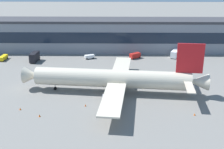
{
  "coord_description": "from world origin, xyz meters",
  "views": [
    {
      "loc": [
        6.3,
        -90.53,
        38.93
      ],
      "look_at": [
        4.82,
        4.25,
        5.0
      ],
      "focal_mm": 46.86,
      "sensor_mm": 36.0,
      "label": 1
    }
  ],
  "objects_px": {
    "catering_truck": "(35,57)",
    "traffic_cone_0": "(39,115)",
    "airliner": "(115,79)",
    "belt_loader": "(4,57)",
    "crew_van": "(135,55)",
    "follow_me_car": "(89,56)",
    "traffic_cone_2": "(85,105)",
    "traffic_cone_1": "(20,109)",
    "fuel_truck": "(176,53)",
    "traffic_cone_3": "(195,114)"
  },
  "relations": [
    {
      "from": "crew_van",
      "to": "follow_me_car",
      "type": "xyz_separation_m",
      "value": [
        -21.2,
        -0.78,
        -0.37
      ]
    },
    {
      "from": "crew_van",
      "to": "traffic_cone_1",
      "type": "relative_size",
      "value": 8.09
    },
    {
      "from": "traffic_cone_3",
      "to": "traffic_cone_0",
      "type": "bearing_deg",
      "value": -178.06
    },
    {
      "from": "airliner",
      "to": "crew_van",
      "type": "xyz_separation_m",
      "value": [
        9.19,
        40.5,
        -3.55
      ]
    },
    {
      "from": "traffic_cone_1",
      "to": "traffic_cone_3",
      "type": "distance_m",
      "value": 50.79
    },
    {
      "from": "airliner",
      "to": "belt_loader",
      "type": "height_order",
      "value": "airliner"
    },
    {
      "from": "catering_truck",
      "to": "traffic_cone_1",
      "type": "bearing_deg",
      "value": -80.09
    },
    {
      "from": "airliner",
      "to": "follow_me_car",
      "type": "height_order",
      "value": "airliner"
    },
    {
      "from": "crew_van",
      "to": "traffic_cone_3",
      "type": "xyz_separation_m",
      "value": [
        13.75,
        -56.56,
        -1.14
      ]
    },
    {
      "from": "fuel_truck",
      "to": "traffic_cone_2",
      "type": "xyz_separation_m",
      "value": [
        -37.34,
        -53.99,
        -1.57
      ]
    },
    {
      "from": "catering_truck",
      "to": "fuel_truck",
      "type": "relative_size",
      "value": 0.84
    },
    {
      "from": "catering_truck",
      "to": "crew_van",
      "type": "height_order",
      "value": "catering_truck"
    },
    {
      "from": "crew_van",
      "to": "traffic_cone_0",
      "type": "relative_size",
      "value": 7.51
    },
    {
      "from": "follow_me_car",
      "to": "traffic_cone_1",
      "type": "bearing_deg",
      "value": -106.54
    },
    {
      "from": "crew_van",
      "to": "fuel_truck",
      "type": "xyz_separation_m",
      "value": [
        19.44,
        2.86,
        0.42
      ]
    },
    {
      "from": "belt_loader",
      "to": "traffic_cone_2",
      "type": "distance_m",
      "value": 64.11
    },
    {
      "from": "belt_loader",
      "to": "traffic_cone_0",
      "type": "relative_size",
      "value": 8.8
    },
    {
      "from": "crew_van",
      "to": "belt_loader",
      "type": "distance_m",
      "value": 60.54
    },
    {
      "from": "fuel_truck",
      "to": "traffic_cone_1",
      "type": "relative_size",
      "value": 13.02
    },
    {
      "from": "fuel_truck",
      "to": "traffic_cone_1",
      "type": "bearing_deg",
      "value": -134.83
    },
    {
      "from": "follow_me_car",
      "to": "traffic_cone_0",
      "type": "bearing_deg",
      "value": -98.93
    },
    {
      "from": "traffic_cone_0",
      "to": "crew_van",
      "type": "bearing_deg",
      "value": 62.51
    },
    {
      "from": "catering_truck",
      "to": "traffic_cone_3",
      "type": "bearing_deg",
      "value": -40.8
    },
    {
      "from": "catering_truck",
      "to": "fuel_truck",
      "type": "xyz_separation_m",
      "value": [
        64.86,
        8.35,
        -0.41
      ]
    },
    {
      "from": "traffic_cone_0",
      "to": "traffic_cone_2",
      "type": "height_order",
      "value": "traffic_cone_0"
    },
    {
      "from": "follow_me_car",
      "to": "traffic_cone_2",
      "type": "relative_size",
      "value": 7.78
    },
    {
      "from": "crew_van",
      "to": "traffic_cone_3",
      "type": "relative_size",
      "value": 8.7
    },
    {
      "from": "traffic_cone_2",
      "to": "crew_van",
      "type": "bearing_deg",
      "value": 70.7
    },
    {
      "from": "traffic_cone_1",
      "to": "traffic_cone_3",
      "type": "xyz_separation_m",
      "value": [
        50.72,
        -2.68,
        -0.02
      ]
    },
    {
      "from": "belt_loader",
      "to": "traffic_cone_3",
      "type": "relative_size",
      "value": 10.19
    },
    {
      "from": "traffic_cone_3",
      "to": "traffic_cone_2",
      "type": "bearing_deg",
      "value": 170.26
    },
    {
      "from": "traffic_cone_2",
      "to": "airliner",
      "type": "bearing_deg",
      "value": 50.62
    },
    {
      "from": "crew_van",
      "to": "follow_me_car",
      "type": "relative_size",
      "value": 1.14
    },
    {
      "from": "traffic_cone_2",
      "to": "belt_loader",
      "type": "bearing_deg",
      "value": 131.59
    },
    {
      "from": "crew_van",
      "to": "fuel_truck",
      "type": "relative_size",
      "value": 0.62
    },
    {
      "from": "crew_van",
      "to": "traffic_cone_2",
      "type": "xyz_separation_m",
      "value": [
        -17.91,
        -51.12,
        -1.15
      ]
    },
    {
      "from": "catering_truck",
      "to": "follow_me_car",
      "type": "relative_size",
      "value": 1.54
    },
    {
      "from": "fuel_truck",
      "to": "follow_me_car",
      "type": "relative_size",
      "value": 1.84
    },
    {
      "from": "airliner",
      "to": "traffic_cone_3",
      "type": "height_order",
      "value": "airliner"
    },
    {
      "from": "traffic_cone_1",
      "to": "belt_loader",
      "type": "bearing_deg",
      "value": 114.86
    },
    {
      "from": "airliner",
      "to": "traffic_cone_0",
      "type": "distance_m",
      "value": 27.77
    },
    {
      "from": "belt_loader",
      "to": "traffic_cone_2",
      "type": "xyz_separation_m",
      "value": [
        42.56,
        -47.94,
        -0.84
      ]
    },
    {
      "from": "belt_loader",
      "to": "traffic_cone_1",
      "type": "height_order",
      "value": "belt_loader"
    },
    {
      "from": "catering_truck",
      "to": "traffic_cone_0",
      "type": "relative_size",
      "value": 10.12
    },
    {
      "from": "catering_truck",
      "to": "traffic_cone_2",
      "type": "relative_size",
      "value": 11.95
    },
    {
      "from": "catering_truck",
      "to": "traffic_cone_0",
      "type": "height_order",
      "value": "catering_truck"
    },
    {
      "from": "belt_loader",
      "to": "catering_truck",
      "type": "bearing_deg",
      "value": -8.71
    },
    {
      "from": "follow_me_car",
      "to": "traffic_cone_0",
      "type": "distance_m",
      "value": 57.97
    },
    {
      "from": "airliner",
      "to": "crew_van",
      "type": "bearing_deg",
      "value": 77.22
    },
    {
      "from": "airliner",
      "to": "catering_truck",
      "type": "distance_m",
      "value": 50.46
    }
  ]
}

